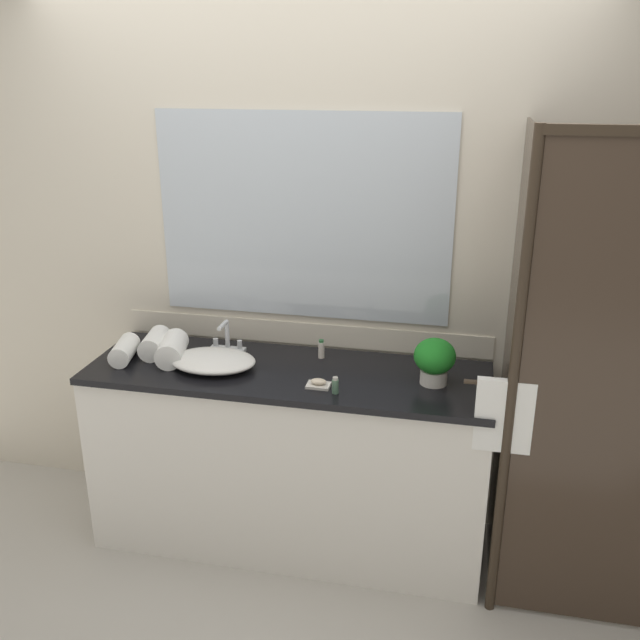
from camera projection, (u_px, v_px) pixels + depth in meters
ground_plane at (290, 537)px, 3.40m from camera, size 8.00×8.00×0.00m
wall_back_with_mirror at (304, 262)px, 3.26m from camera, size 4.40×0.06×2.60m
vanity_cabinet at (289, 457)px, 3.25m from camera, size 1.80×0.58×0.90m
shower_enclosure at (600, 390)px, 2.62m from camera, size 1.20×0.59×2.00m
sink_basin at (213, 361)px, 3.10m from camera, size 0.39×0.29×0.07m
faucet at (227, 342)px, 3.27m from camera, size 0.17×0.12×0.16m
potted_plant at (435, 359)px, 2.92m from camera, size 0.18×0.18×0.20m
soap_dish at (318, 384)px, 2.92m from camera, size 0.10×0.07×0.04m
amenity_bottle_shampoo at (321, 349)px, 3.20m from camera, size 0.03×0.03×0.09m
amenity_bottle_lotion at (335, 386)px, 2.86m from camera, size 0.03×0.03×0.07m
rolled_towel_near_edge at (124, 350)px, 3.18m from camera, size 0.14×0.23×0.10m
rolled_towel_middle at (155, 343)px, 3.24m from camera, size 0.14×0.22×0.11m
rolled_towel_far_edge at (172, 349)px, 3.16m from camera, size 0.17×0.25×0.12m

